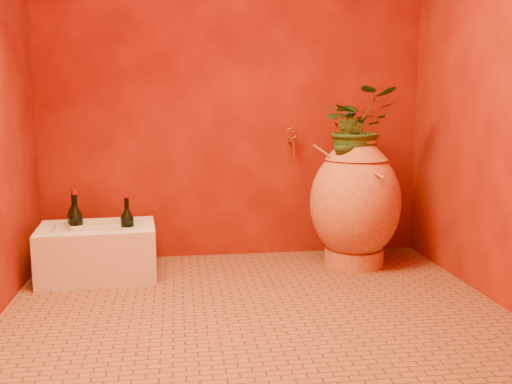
{
  "coord_description": "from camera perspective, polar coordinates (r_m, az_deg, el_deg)",
  "views": [
    {
      "loc": [
        -0.37,
        -2.74,
        1.05
      ],
      "look_at": [
        0.06,
        0.35,
        0.53
      ],
      "focal_mm": 40.0,
      "sensor_mm": 36.0,
      "label": 1
    }
  ],
  "objects": [
    {
      "name": "stone_basin",
      "position": [
        3.51,
        -15.54,
        -5.86
      ],
      "size": [
        0.69,
        0.5,
        0.31
      ],
      "rotation": [
        0.0,
        0.0,
        0.07
      ],
      "color": "beige",
      "rests_on": "floor"
    },
    {
      "name": "wine_bottle_b",
      "position": [
        3.59,
        -17.64,
        -3.19
      ],
      "size": [
        0.09,
        0.09,
        0.35
      ],
      "color": "black",
      "rests_on": "stone_basin"
    },
    {
      "name": "wall_right",
      "position": [
        3.19,
        23.24,
        12.25
      ],
      "size": [
        0.02,
        2.0,
        2.5
      ],
      "primitive_type": "cube",
      "color": "#5C0E05",
      "rests_on": "ground"
    },
    {
      "name": "wine_bottle_c",
      "position": [
        3.53,
        -17.53,
        -3.4
      ],
      "size": [
        0.09,
        0.09,
        0.35
      ],
      "color": "black",
      "rests_on": "stone_basin"
    },
    {
      "name": "plant_side",
      "position": [
        3.48,
        9.12,
        4.92
      ],
      "size": [
        0.22,
        0.22,
        0.31
      ],
      "primitive_type": "imported",
      "rotation": [
        0.0,
        0.0,
        -0.83
      ],
      "color": "#284B1A",
      "rests_on": "amphora"
    },
    {
      "name": "wine_bottle_a",
      "position": [
        3.44,
        -12.73,
        -3.62
      ],
      "size": [
        0.08,
        0.08,
        0.33
      ],
      "color": "black",
      "rests_on": "stone_basin"
    },
    {
      "name": "plant_main",
      "position": [
        3.59,
        10.12,
        6.44
      ],
      "size": [
        0.46,
        0.4,
        0.5
      ],
      "primitive_type": "imported",
      "rotation": [
        0.0,
        0.0,
        0.04
      ],
      "color": "#284B1A",
      "rests_on": "amphora"
    },
    {
      "name": "wall_tap",
      "position": [
        3.73,
        3.64,
        5.18
      ],
      "size": [
        0.08,
        0.16,
        0.18
      ],
      "color": "#9A5E23",
      "rests_on": "wall_back"
    },
    {
      "name": "floor",
      "position": [
        2.96,
        -0.16,
        -11.39
      ],
      "size": [
        2.5,
        2.5,
        0.0
      ],
      "primitive_type": "plane",
      "color": "brown",
      "rests_on": "ground"
    },
    {
      "name": "amphora",
      "position": [
        3.62,
        9.89,
        -1.01
      ],
      "size": [
        0.68,
        0.68,
        0.81
      ],
      "rotation": [
        0.0,
        0.0,
        -0.22
      ],
      "color": "#CD7B3A",
      "rests_on": "floor"
    },
    {
      "name": "wall_back",
      "position": [
        3.76,
        -2.27,
        12.44
      ],
      "size": [
        2.5,
        0.02,
        2.5
      ],
      "primitive_type": "cube",
      "color": "#5C0E05",
      "rests_on": "ground"
    }
  ]
}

